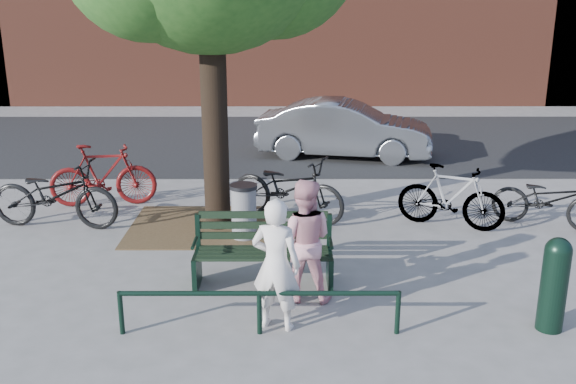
{
  "coord_description": "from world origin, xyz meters",
  "views": [
    {
      "loc": [
        0.3,
        -7.46,
        3.52
      ],
      "look_at": [
        0.31,
        1.0,
        0.95
      ],
      "focal_mm": 40.0,
      "sensor_mm": 36.0,
      "label": 1
    }
  ],
  "objects_px": {
    "person_right": "(303,240)",
    "bicycle_c": "(288,188)",
    "parked_car": "(344,129)",
    "park_bench": "(263,249)",
    "litter_bin": "(244,211)",
    "person_left": "(276,265)",
    "bollard": "(554,281)"
  },
  "relations": [
    {
      "from": "person_right",
      "to": "parked_car",
      "type": "relative_size",
      "value": 0.38
    },
    {
      "from": "park_bench",
      "to": "bicycle_c",
      "type": "bearing_deg",
      "value": 82.89
    },
    {
      "from": "park_bench",
      "to": "litter_bin",
      "type": "relative_size",
      "value": 2.05
    },
    {
      "from": "litter_bin",
      "to": "parked_car",
      "type": "height_order",
      "value": "parked_car"
    },
    {
      "from": "parked_car",
      "to": "park_bench",
      "type": "bearing_deg",
      "value": 177.89
    },
    {
      "from": "bollard",
      "to": "parked_car",
      "type": "height_order",
      "value": "parked_car"
    },
    {
      "from": "person_left",
      "to": "parked_car",
      "type": "xyz_separation_m",
      "value": [
        1.43,
        7.94,
        -0.1
      ]
    },
    {
      "from": "bollard",
      "to": "bicycle_c",
      "type": "bearing_deg",
      "value": 128.0
    },
    {
      "from": "person_left",
      "to": "litter_bin",
      "type": "distance_m",
      "value": 2.82
    },
    {
      "from": "bollard",
      "to": "person_left",
      "type": "bearing_deg",
      "value": 178.99
    },
    {
      "from": "person_left",
      "to": "parked_car",
      "type": "relative_size",
      "value": 0.38
    },
    {
      "from": "bollard",
      "to": "parked_car",
      "type": "xyz_separation_m",
      "value": [
        -1.59,
        8.0,
        0.07
      ]
    },
    {
      "from": "park_bench",
      "to": "person_right",
      "type": "relative_size",
      "value": 1.16
    },
    {
      "from": "person_right",
      "to": "bicycle_c",
      "type": "relative_size",
      "value": 0.74
    },
    {
      "from": "person_left",
      "to": "park_bench",
      "type": "bearing_deg",
      "value": -64.11
    },
    {
      "from": "person_right",
      "to": "litter_bin",
      "type": "height_order",
      "value": "person_right"
    },
    {
      "from": "park_bench",
      "to": "bollard",
      "type": "bearing_deg",
      "value": -20.28
    },
    {
      "from": "parked_car",
      "to": "bicycle_c",
      "type": "bearing_deg",
      "value": 174.42
    },
    {
      "from": "park_bench",
      "to": "parked_car",
      "type": "height_order",
      "value": "parked_car"
    },
    {
      "from": "park_bench",
      "to": "parked_car",
      "type": "xyz_separation_m",
      "value": [
        1.61,
        6.81,
        0.17
      ]
    },
    {
      "from": "bicycle_c",
      "to": "parked_car",
      "type": "distance_m",
      "value": 4.49
    },
    {
      "from": "park_bench",
      "to": "person_right",
      "type": "height_order",
      "value": "person_right"
    },
    {
      "from": "person_left",
      "to": "litter_bin",
      "type": "relative_size",
      "value": 1.77
    },
    {
      "from": "person_left",
      "to": "bollard",
      "type": "relative_size",
      "value": 1.39
    },
    {
      "from": "park_bench",
      "to": "bollard",
      "type": "xyz_separation_m",
      "value": [
        3.2,
        -1.18,
        0.1
      ]
    },
    {
      "from": "park_bench",
      "to": "litter_bin",
      "type": "height_order",
      "value": "park_bench"
    },
    {
      "from": "person_left",
      "to": "bicycle_c",
      "type": "xyz_separation_m",
      "value": [
        0.13,
        3.64,
        -0.22
      ]
    },
    {
      "from": "bicycle_c",
      "to": "litter_bin",
      "type": "bearing_deg",
      "value": 170.8
    },
    {
      "from": "person_right",
      "to": "parked_car",
      "type": "distance_m",
      "value": 7.31
    },
    {
      "from": "park_bench",
      "to": "parked_car",
      "type": "relative_size",
      "value": 0.44
    },
    {
      "from": "park_bench",
      "to": "bicycle_c",
      "type": "height_order",
      "value": "bicycle_c"
    },
    {
      "from": "person_right",
      "to": "person_left",
      "type": "bearing_deg",
      "value": 73.06
    }
  ]
}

